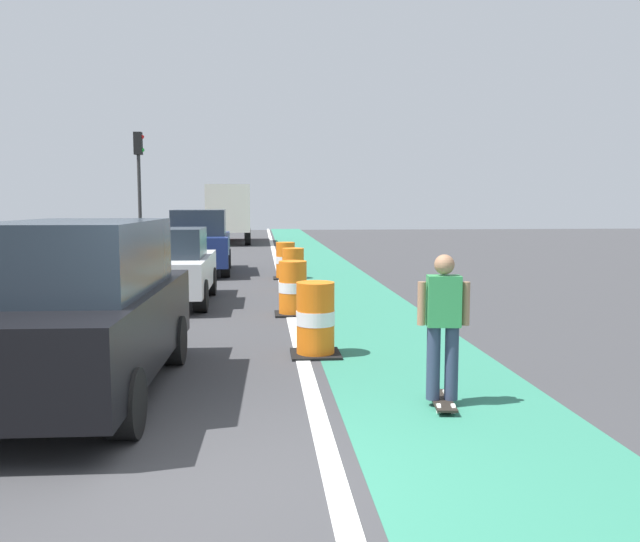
{
  "coord_description": "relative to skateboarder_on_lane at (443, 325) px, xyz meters",
  "views": [
    {
      "loc": [
        0.33,
        -5.01,
        2.24
      ],
      "look_at": [
        1.31,
        5.8,
        1.1
      ],
      "focal_mm": 36.24,
      "sensor_mm": 36.0,
      "label": 1
    }
  ],
  "objects": [
    {
      "name": "traffic_barrel_front",
      "position": [
        -1.19,
        2.53,
        -0.38
      ],
      "size": [
        0.73,
        0.73,
        1.09
      ],
      "color": "orange",
      "rests_on": "ground"
    },
    {
      "name": "parked_suv_nearest",
      "position": [
        -4.06,
        0.76,
        0.12
      ],
      "size": [
        2.01,
        4.65,
        2.04
      ],
      "color": "black",
      "rests_on": "ground"
    },
    {
      "name": "lane_divider_stripe",
      "position": [
        -1.4,
        10.2,
        -0.91
      ],
      "size": [
        0.2,
        80.0,
        0.01
      ],
      "primitive_type": "cube",
      "color": "silver",
      "rests_on": "ground"
    },
    {
      "name": "ground_plane",
      "position": [
        -2.3,
        -1.8,
        -0.91
      ],
      "size": [
        100.0,
        100.0,
        0.0
      ],
      "primitive_type": "plane",
      "color": "#38383A"
    },
    {
      "name": "traffic_barrel_mid",
      "position": [
        -1.36,
        6.05,
        -0.38
      ],
      "size": [
        0.73,
        0.73,
        1.09
      ],
      "color": "orange",
      "rests_on": "ground"
    },
    {
      "name": "traffic_barrel_far",
      "position": [
        -1.27,
        12.35,
        -0.38
      ],
      "size": [
        0.73,
        0.73,
        1.09
      ],
      "color": "orange",
      "rests_on": "ground"
    },
    {
      "name": "parked_suv_third",
      "position": [
        -3.95,
        14.24,
        0.12
      ],
      "size": [
        2.05,
        4.67,
        2.04
      ],
      "color": "navy",
      "rests_on": "ground"
    },
    {
      "name": "bike_lane_strip",
      "position": [
        0.1,
        10.2,
        -0.91
      ],
      "size": [
        2.5,
        80.0,
        0.01
      ],
      "primitive_type": "cube",
      "color": "#2D755B",
      "rests_on": "ground"
    },
    {
      "name": "delivery_truck_down_block",
      "position": [
        -3.81,
        30.39,
        0.94
      ],
      "size": [
        2.55,
        7.67,
        3.23
      ],
      "color": "silver",
      "rests_on": "ground"
    },
    {
      "name": "parked_sedan_second",
      "position": [
        -4.06,
        7.74,
        -0.08
      ],
      "size": [
        1.93,
        4.1,
        1.7
      ],
      "color": "silver",
      "rests_on": "ground"
    },
    {
      "name": "skateboarder_on_lane",
      "position": [
        0.0,
        0.0,
        0.0
      ],
      "size": [
        0.57,
        0.82,
        1.69
      ],
      "color": "black",
      "rests_on": "ground"
    },
    {
      "name": "traffic_barrel_back",
      "position": [
        -1.17,
        9.78,
        -0.38
      ],
      "size": [
        0.73,
        0.73,
        1.09
      ],
      "color": "orange",
      "rests_on": "ground"
    },
    {
      "name": "traffic_light_corner",
      "position": [
        -6.89,
        20.15,
        2.59
      ],
      "size": [
        0.41,
        0.32,
        5.1
      ],
      "color": "#2D2D2D",
      "rests_on": "ground"
    }
  ]
}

